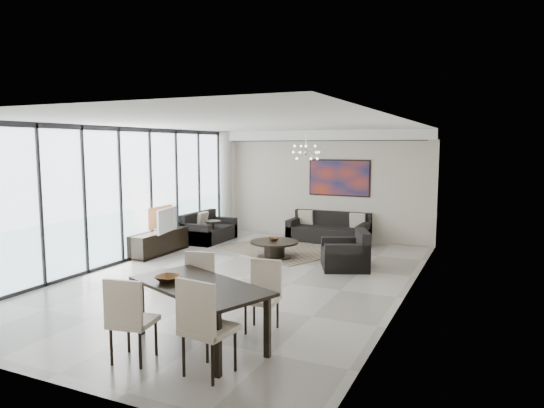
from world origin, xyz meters
The scene contains 20 objects.
room_shell centered at (0.46, 0.00, 1.45)m, with size 6.00×9.00×2.90m.
window_wall centered at (-2.86, 0.00, 1.47)m, with size 0.37×8.95×2.90m.
soffit centered at (0.00, 4.30, 2.77)m, with size 5.98×0.40×0.26m, color white.
painting centered at (0.50, 4.47, 1.65)m, with size 1.68×0.04×0.98m, color #B03618.
chandelier centered at (0.30, 2.50, 2.35)m, with size 0.66×0.66×0.71m.
rug centered at (-0.33, 2.60, 0.01)m, with size 2.69×2.07×0.01m, color black.
coffee_table centered at (-0.16, 1.76, 0.21)m, with size 1.08×1.08×0.38m.
bowl_coffee centered at (-0.21, 1.83, 0.41)m, with size 0.21×0.21×0.07m, color brown.
sofa_main centered at (0.37, 4.07, 0.26)m, with size 2.10×0.86×0.76m.
loveseat centered at (-2.54, 2.79, 0.26)m, with size 0.85×1.51×0.75m.
armchair centered at (1.59, 1.50, 0.27)m, with size 1.20×1.23×0.80m.
side_table centered at (-2.28, 2.62, 0.39)m, with size 0.42×0.42×0.58m.
tv_console centered at (-2.76, 1.00, 0.26)m, with size 0.48×1.69×0.53m, color black.
television centered at (-2.60, 0.97, 0.80)m, with size 0.95×0.12×0.55m, color gray.
dining_table centered at (0.99, -2.99, 0.70)m, with size 2.10×1.57×0.79m.
dining_chair_sw centered at (0.55, -3.79, 0.59)m, with size 0.54×0.54×1.02m.
dining_chair_se centered at (1.50, -3.72, 0.64)m, with size 0.57×0.57×1.11m.
dining_chair_nw centered at (0.46, -2.25, 0.56)m, with size 0.53×0.53×0.98m.
dining_chair_ne centered at (1.48, -2.17, 0.55)m, with size 0.49×0.49×0.95m.
bowl_dining centered at (0.55, -3.05, 0.82)m, with size 0.31×0.31×0.08m, color brown.
Camera 1 is at (4.26, -7.94, 2.50)m, focal length 32.00 mm.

